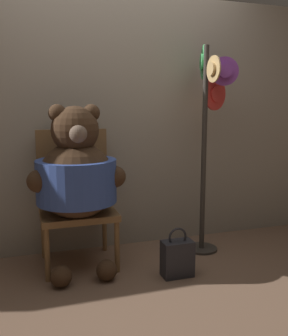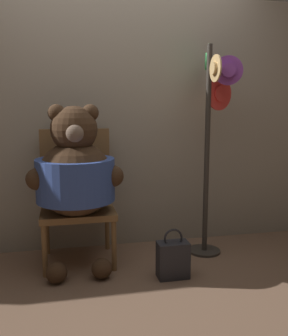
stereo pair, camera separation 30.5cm
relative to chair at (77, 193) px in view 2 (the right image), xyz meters
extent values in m
plane|color=brown|center=(0.37, -0.28, -0.56)|extent=(14.00, 14.00, 0.00)
cube|color=gray|center=(0.37, 0.28, 0.56)|extent=(8.00, 0.10, 2.24)
cylinder|color=brown|center=(-0.26, -0.33, -0.35)|extent=(0.04, 0.04, 0.41)
cylinder|color=brown|center=(0.26, -0.33, -0.35)|extent=(0.04, 0.04, 0.41)
cylinder|color=brown|center=(-0.26, 0.13, -0.35)|extent=(0.04, 0.04, 0.41)
cylinder|color=brown|center=(0.26, 0.13, -0.35)|extent=(0.04, 0.04, 0.41)
cube|color=brown|center=(0.00, -0.10, -0.13)|extent=(0.58, 0.52, 0.05)
cube|color=brown|center=(0.00, 0.14, 0.21)|extent=(0.58, 0.04, 0.63)
sphere|color=#3D2819|center=(-0.01, -0.18, 0.15)|extent=(0.60, 0.60, 0.60)
cylinder|color=#334C99|center=(-0.01, -0.18, 0.15)|extent=(0.61, 0.61, 0.33)
sphere|color=#3D2819|center=(-0.01, -0.18, 0.54)|extent=(0.36, 0.36, 0.36)
sphere|color=#3D2819|center=(-0.14, -0.18, 0.67)|extent=(0.13, 0.13, 0.13)
sphere|color=#3D2819|center=(0.11, -0.18, 0.67)|extent=(0.13, 0.13, 0.13)
sphere|color=brown|center=(-0.01, -0.33, 0.53)|extent=(0.13, 0.13, 0.13)
sphere|color=#3D2819|center=(-0.30, -0.26, 0.18)|extent=(0.17, 0.17, 0.17)
sphere|color=#3D2819|center=(0.27, -0.26, 0.18)|extent=(0.17, 0.17, 0.17)
sphere|color=#3D2819|center=(-0.18, -0.45, -0.48)|extent=(0.16, 0.16, 0.16)
sphere|color=#3D2819|center=(0.15, -0.45, -0.48)|extent=(0.16, 0.16, 0.16)
cylinder|color=#332D28|center=(1.09, -0.13, -0.55)|extent=(0.28, 0.28, 0.02)
cylinder|color=#332D28|center=(1.09, -0.13, 0.33)|extent=(0.04, 0.04, 1.78)
cylinder|color=red|center=(1.21, -0.08, 0.82)|extent=(0.26, 0.12, 0.28)
cylinder|color=red|center=(1.21, -0.08, 0.82)|extent=(0.14, 0.09, 0.14)
cylinder|color=#7A388E|center=(1.24, -0.17, 1.01)|extent=(0.23, 0.09, 0.24)
cylinder|color=#7A388E|center=(1.24, -0.17, 1.01)|extent=(0.13, 0.11, 0.11)
cylinder|color=#3D9351|center=(1.13, 0.00, 1.10)|extent=(0.10, 0.28, 0.29)
cylinder|color=#3D9351|center=(1.13, 0.00, 1.10)|extent=(0.09, 0.15, 0.14)
cylinder|color=orange|center=(1.23, 0.00, 0.81)|extent=(0.20, 0.18, 0.25)
cylinder|color=orange|center=(1.23, 0.00, 0.81)|extent=(0.13, 0.12, 0.12)
cylinder|color=tan|center=(1.10, -0.25, 1.01)|extent=(0.01, 0.21, 0.21)
cylinder|color=tan|center=(1.10, -0.25, 1.01)|extent=(0.06, 0.10, 0.10)
cube|color=#232328|center=(0.68, -0.55, -0.42)|extent=(0.23, 0.14, 0.28)
torus|color=#232328|center=(0.68, -0.55, -0.25)|extent=(0.15, 0.02, 0.15)
camera|label=1|loc=(-0.39, -3.01, 0.72)|focal=40.00mm
camera|label=2|loc=(-0.10, -3.09, 0.72)|focal=40.00mm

